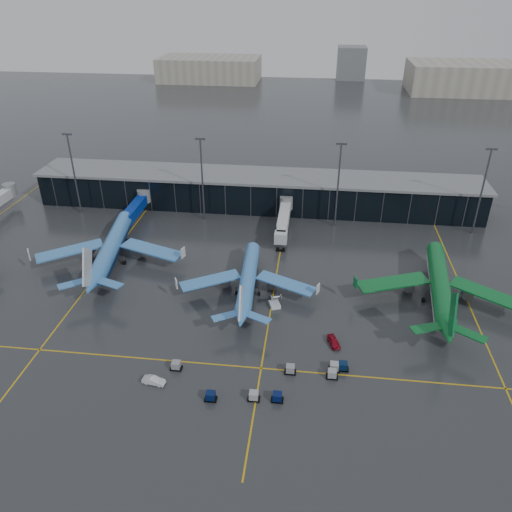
# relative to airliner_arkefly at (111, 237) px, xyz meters

# --- Properties ---
(ground) EXTENTS (600.00, 600.00, 0.00)m
(ground) POSITION_rel_airliner_arkefly_xyz_m (33.36, -21.86, -7.01)
(ground) COLOR #282B2D
(ground) RESTS_ON ground
(terminal_pier) EXTENTS (142.00, 17.00, 10.70)m
(terminal_pier) POSITION_rel_airliner_arkefly_xyz_m (33.36, 40.14, -1.59)
(terminal_pier) COLOR black
(terminal_pier) RESTS_ON ground
(jet_bridges) EXTENTS (94.00, 27.50, 7.20)m
(jet_bridges) POSITION_rel_airliner_arkefly_xyz_m (-1.64, 21.13, -2.46)
(jet_bridges) COLOR #595B60
(jet_bridges) RESTS_ON ground
(flood_masts) EXTENTS (203.00, 0.50, 25.50)m
(flood_masts) POSITION_rel_airliner_arkefly_xyz_m (38.36, 28.14, 6.80)
(flood_masts) COLOR #595B60
(flood_masts) RESTS_ON ground
(distant_hangars) EXTENTS (260.00, 71.00, 22.00)m
(distant_hangars) POSITION_rel_airliner_arkefly_xyz_m (83.30, 248.21, 1.78)
(distant_hangars) COLOR #B2AD99
(distant_hangars) RESTS_ON ground
(taxi_lines) EXTENTS (220.00, 120.00, 0.02)m
(taxi_lines) POSITION_rel_airliner_arkefly_xyz_m (43.36, -11.25, -7.00)
(taxi_lines) COLOR gold
(taxi_lines) RESTS_ON ground
(airliner_arkefly) EXTENTS (46.26, 50.96, 14.02)m
(airliner_arkefly) POSITION_rel_airliner_arkefly_xyz_m (0.00, 0.00, 0.00)
(airliner_arkefly) COLOR #3E82CD
(airliner_arkefly) RESTS_ON ground
(airliner_klm_near) EXTENTS (35.68, 40.14, 11.83)m
(airliner_klm_near) POSITION_rel_airliner_arkefly_xyz_m (37.30, -10.16, -1.10)
(airliner_klm_near) COLOR #4086D5
(airliner_klm_near) RESTS_ON ground
(airliner_aer_lingus) EXTENTS (44.49, 49.28, 13.80)m
(airliner_aer_lingus) POSITION_rel_airliner_arkefly_xyz_m (81.42, -8.22, -0.11)
(airliner_aer_lingus) COLOR #0C6528
(airliner_aer_lingus) RESTS_ON ground
(baggage_carts) EXTENTS (33.89, 12.20, 1.70)m
(baggage_carts) POSITION_rel_airliner_arkefly_xyz_m (46.83, -40.15, -6.25)
(baggage_carts) COLOR black
(baggage_carts) RESTS_ON ground
(mobile_airstair) EXTENTS (3.13, 3.75, 3.45)m
(mobile_airstair) POSITION_rel_airliner_arkefly_xyz_m (44.08, -15.80, -6.24)
(mobile_airstair) COLOR white
(mobile_airstair) RESTS_ON ground
(service_van_red) EXTENTS (3.13, 4.79, 1.52)m
(service_van_red) POSITION_rel_airliner_arkefly_xyz_m (57.29, -27.95, -6.25)
(service_van_red) COLOR maroon
(service_van_red) RESTS_ON ground
(service_van_white) EXTENTS (4.46, 2.07, 1.42)m
(service_van_white) POSITION_rel_airliner_arkefly_xyz_m (24.13, -43.32, -6.30)
(service_van_white) COLOR silver
(service_van_white) RESTS_ON ground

